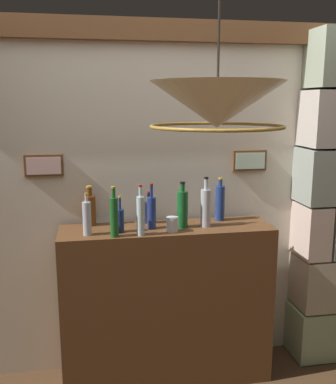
% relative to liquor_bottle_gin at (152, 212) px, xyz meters
% --- Properties ---
extents(panelled_rear_partition, '(3.58, 0.15, 2.46)m').
position_rel_liquor_bottle_gin_xyz_m(panelled_rear_partition, '(0.10, 0.27, 0.09)').
color(panelled_rear_partition, beige).
rests_on(panelled_rear_partition, ground).
extents(stone_pillar, '(0.40, 0.37, 2.39)m').
position_rel_liquor_bottle_gin_xyz_m(stone_pillar, '(1.28, 0.11, -0.02)').
color(stone_pillar, '#A2BD93').
rests_on(stone_pillar, ground).
extents(bar_shelf_unit, '(1.42, 0.38, 1.10)m').
position_rel_liquor_bottle_gin_xyz_m(bar_shelf_unit, '(0.10, 0.01, -0.66)').
color(bar_shelf_unit, brown).
rests_on(bar_shelf_unit, ground).
extents(liquor_bottle_gin, '(0.06, 0.06, 0.30)m').
position_rel_liquor_bottle_gin_xyz_m(liquor_bottle_gin, '(0.00, 0.00, 0.00)').
color(liquor_bottle_gin, navy).
rests_on(liquor_bottle_gin, bar_shelf_unit).
extents(liquor_bottle_port, '(0.05, 0.05, 0.32)m').
position_rel_liquor_bottle_gin_xyz_m(liquor_bottle_port, '(-0.09, -0.14, 0.02)').
color(liquor_bottle_port, silver).
rests_on(liquor_bottle_port, bar_shelf_unit).
extents(liquor_bottle_rye, '(0.07, 0.07, 0.31)m').
position_rel_liquor_bottle_gin_xyz_m(liquor_bottle_rye, '(0.20, -0.01, 0.02)').
color(liquor_bottle_rye, '#175826').
rests_on(liquor_bottle_rye, bar_shelf_unit).
extents(liquor_bottle_rum, '(0.07, 0.07, 0.34)m').
position_rel_liquor_bottle_gin_xyz_m(liquor_bottle_rum, '(0.36, -0.02, 0.02)').
color(liquor_bottle_rum, '#B3B7BF').
rests_on(liquor_bottle_rum, bar_shelf_unit).
extents(liquor_bottle_sherry, '(0.06, 0.06, 0.22)m').
position_rel_liquor_bottle_gin_xyz_m(liquor_bottle_sherry, '(0.00, 0.14, -0.03)').
color(liquor_bottle_sherry, black).
rests_on(liquor_bottle_sherry, bar_shelf_unit).
extents(liquor_bottle_whiskey, '(0.05, 0.05, 0.32)m').
position_rel_liquor_bottle_gin_xyz_m(liquor_bottle_whiskey, '(-0.25, -0.14, 0.02)').
color(liquor_bottle_whiskey, '#1A5720').
rests_on(liquor_bottle_whiskey, bar_shelf_unit).
extents(liquor_bottle_vermouth, '(0.05, 0.05, 0.23)m').
position_rel_liquor_bottle_gin_xyz_m(liquor_bottle_vermouth, '(-0.21, -0.04, -0.03)').
color(liquor_bottle_vermouth, navy).
rests_on(liquor_bottle_vermouth, bar_shelf_unit).
extents(liquor_bottle_mezcal, '(0.05, 0.05, 0.27)m').
position_rel_liquor_bottle_gin_xyz_m(liquor_bottle_mezcal, '(-0.42, -0.07, -0.00)').
color(liquor_bottle_mezcal, '#B4B4C4').
rests_on(liquor_bottle_mezcal, bar_shelf_unit).
extents(liquor_bottle_tequila, '(0.08, 0.08, 0.27)m').
position_rel_liquor_bottle_gin_xyz_m(liquor_bottle_tequila, '(-0.40, 0.15, -0.00)').
color(liquor_bottle_tequila, brown).
rests_on(liquor_bottle_tequila, bar_shelf_unit).
extents(liquor_bottle_bourbon, '(0.07, 0.07, 0.30)m').
position_rel_liquor_bottle_gin_xyz_m(liquor_bottle_bourbon, '(0.50, 0.12, 0.02)').
color(liquor_bottle_bourbon, navy).
rests_on(liquor_bottle_bourbon, bar_shelf_unit).
extents(glass_tumbler_rocks, '(0.08, 0.08, 0.10)m').
position_rel_liquor_bottle_gin_xyz_m(glass_tumbler_rocks, '(0.12, -0.10, -0.06)').
color(glass_tumbler_rocks, silver).
rests_on(glass_tumbler_rocks, bar_shelf_unit).
extents(pendant_lamp, '(0.64, 0.64, 0.65)m').
position_rel_liquor_bottle_gin_xyz_m(pendant_lamp, '(0.21, -0.73, 0.68)').
color(pendant_lamp, '#EFE5C6').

